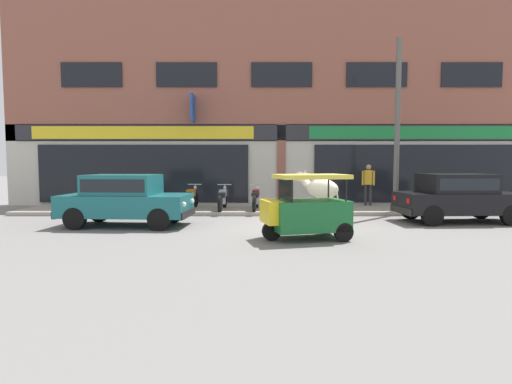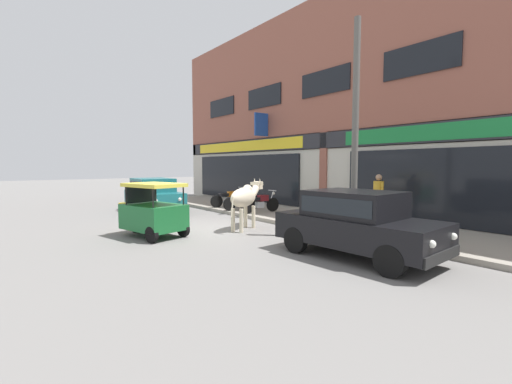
{
  "view_description": "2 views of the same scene",
  "coord_description": "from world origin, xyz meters",
  "px_view_note": "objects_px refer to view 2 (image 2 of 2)",
  "views": [
    {
      "loc": [
        -1.06,
        -11.13,
        1.78
      ],
      "look_at": [
        -1.09,
        1.0,
        0.9
      ],
      "focal_mm": 28.0,
      "sensor_mm": 36.0,
      "label": 1
    },
    {
      "loc": [
        9.49,
        -5.47,
        2.02
      ],
      "look_at": [
        1.25,
        1.0,
        1.2
      ],
      "focal_mm": 24.0,
      "sensor_mm": 36.0,
      "label": 2
    }
  ],
  "objects_px": {
    "motorcycle_2": "(260,203)",
    "utility_pole": "(355,127)",
    "motorcycle_1": "(242,201)",
    "cow": "(245,198)",
    "auto_rickshaw": "(152,213)",
    "car_1": "(153,193)",
    "car_0": "(356,220)",
    "motorcycle_0": "(229,198)",
    "pedestrian": "(378,193)"
  },
  "relations": [
    {
      "from": "motorcycle_1",
      "to": "pedestrian",
      "type": "xyz_separation_m",
      "value": [
        5.57,
        1.37,
        0.6
      ]
    },
    {
      "from": "motorcycle_1",
      "to": "cow",
      "type": "bearing_deg",
      "value": -34.59
    },
    {
      "from": "car_1",
      "to": "motorcycle_0",
      "type": "bearing_deg",
      "value": 66.63
    },
    {
      "from": "car_0",
      "to": "pedestrian",
      "type": "height_order",
      "value": "pedestrian"
    },
    {
      "from": "cow",
      "to": "pedestrian",
      "type": "xyz_separation_m",
      "value": [
        2.45,
        3.52,
        0.11
      ]
    },
    {
      "from": "car_0",
      "to": "car_1",
      "type": "relative_size",
      "value": 0.99
    },
    {
      "from": "cow",
      "to": "motorcycle_0",
      "type": "height_order",
      "value": "cow"
    },
    {
      "from": "car_1",
      "to": "utility_pole",
      "type": "relative_size",
      "value": 0.63
    },
    {
      "from": "cow",
      "to": "pedestrian",
      "type": "bearing_deg",
      "value": 55.21
    },
    {
      "from": "cow",
      "to": "car_0",
      "type": "bearing_deg",
      "value": -0.36
    },
    {
      "from": "cow",
      "to": "car_1",
      "type": "xyz_separation_m",
      "value": [
        -5.63,
        -0.76,
        -0.19
      ]
    },
    {
      "from": "cow",
      "to": "car_0",
      "type": "xyz_separation_m",
      "value": [
        4.14,
        -0.03,
        -0.19
      ]
    },
    {
      "from": "motorcycle_1",
      "to": "pedestrian",
      "type": "bearing_deg",
      "value": 13.78
    },
    {
      "from": "motorcycle_2",
      "to": "pedestrian",
      "type": "height_order",
      "value": "pedestrian"
    },
    {
      "from": "motorcycle_1",
      "to": "motorcycle_2",
      "type": "bearing_deg",
      "value": 1.51
    },
    {
      "from": "motorcycle_2",
      "to": "car_0",
      "type": "bearing_deg",
      "value": -19.97
    },
    {
      "from": "cow",
      "to": "utility_pole",
      "type": "xyz_separation_m",
      "value": [
        2.86,
        1.65,
        2.05
      ]
    },
    {
      "from": "auto_rickshaw",
      "to": "motorcycle_0",
      "type": "height_order",
      "value": "auto_rickshaw"
    },
    {
      "from": "cow",
      "to": "auto_rickshaw",
      "type": "bearing_deg",
      "value": -105.81
    },
    {
      "from": "motorcycle_2",
      "to": "motorcycle_0",
      "type": "bearing_deg",
      "value": 177.53
    },
    {
      "from": "motorcycle_0",
      "to": "pedestrian",
      "type": "relative_size",
      "value": 1.13
    },
    {
      "from": "motorcycle_1",
      "to": "motorcycle_0",
      "type": "bearing_deg",
      "value": 173.59
    },
    {
      "from": "motorcycle_1",
      "to": "utility_pole",
      "type": "relative_size",
      "value": 0.31
    },
    {
      "from": "pedestrian",
      "to": "motorcycle_2",
      "type": "bearing_deg",
      "value": -163.08
    },
    {
      "from": "car_1",
      "to": "motorcycle_2",
      "type": "relative_size",
      "value": 2.04
    },
    {
      "from": "cow",
      "to": "motorcycle_1",
      "type": "bearing_deg",
      "value": 145.41
    },
    {
      "from": "motorcycle_0",
      "to": "pedestrian",
      "type": "bearing_deg",
      "value": 10.34
    },
    {
      "from": "auto_rickshaw",
      "to": "car_1",
      "type": "bearing_deg",
      "value": 158.1
    },
    {
      "from": "auto_rickshaw",
      "to": "motorcycle_1",
      "type": "distance_m",
      "value": 5.41
    },
    {
      "from": "car_1",
      "to": "auto_rickshaw",
      "type": "xyz_separation_m",
      "value": [
        4.86,
        -1.95,
        -0.15
      ]
    },
    {
      "from": "car_1",
      "to": "motorcycle_1",
      "type": "distance_m",
      "value": 3.85
    },
    {
      "from": "car_0",
      "to": "car_1",
      "type": "distance_m",
      "value": 9.8
    },
    {
      "from": "utility_pole",
      "to": "motorcycle_2",
      "type": "bearing_deg",
      "value": 173.6
    },
    {
      "from": "motorcycle_1",
      "to": "utility_pole",
      "type": "xyz_separation_m",
      "value": [
        5.99,
        -0.51,
        2.53
      ]
    },
    {
      "from": "car_1",
      "to": "utility_pole",
      "type": "distance_m",
      "value": 9.1
    },
    {
      "from": "cow",
      "to": "utility_pole",
      "type": "relative_size",
      "value": 0.34
    },
    {
      "from": "car_1",
      "to": "pedestrian",
      "type": "height_order",
      "value": "pedestrian"
    },
    {
      "from": "motorcycle_1",
      "to": "pedestrian",
      "type": "relative_size",
      "value": 1.13
    },
    {
      "from": "motorcycle_2",
      "to": "utility_pole",
      "type": "xyz_separation_m",
      "value": [
        4.81,
        -0.54,
        2.53
      ]
    },
    {
      "from": "pedestrian",
      "to": "motorcycle_1",
      "type": "bearing_deg",
      "value": -166.22
    },
    {
      "from": "car_0",
      "to": "motorcycle_1",
      "type": "distance_m",
      "value": 7.59
    },
    {
      "from": "auto_rickshaw",
      "to": "motorcycle_2",
      "type": "relative_size",
      "value": 1.18
    },
    {
      "from": "auto_rickshaw",
      "to": "utility_pole",
      "type": "xyz_separation_m",
      "value": [
        3.63,
        4.36,
        2.39
      ]
    },
    {
      "from": "pedestrian",
      "to": "utility_pole",
      "type": "distance_m",
      "value": 2.73
    },
    {
      "from": "auto_rickshaw",
      "to": "cow",
      "type": "bearing_deg",
      "value": 74.19
    },
    {
      "from": "auto_rickshaw",
      "to": "motorcycle_0",
      "type": "xyz_separation_m",
      "value": [
        -3.54,
        5.0,
        -0.14
      ]
    },
    {
      "from": "cow",
      "to": "motorcycle_2",
      "type": "height_order",
      "value": "cow"
    },
    {
      "from": "auto_rickshaw",
      "to": "motorcycle_0",
      "type": "bearing_deg",
      "value": 125.35
    },
    {
      "from": "car_1",
      "to": "utility_pole",
      "type": "height_order",
      "value": "utility_pole"
    },
    {
      "from": "car_1",
      "to": "auto_rickshaw",
      "type": "height_order",
      "value": "auto_rickshaw"
    }
  ]
}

